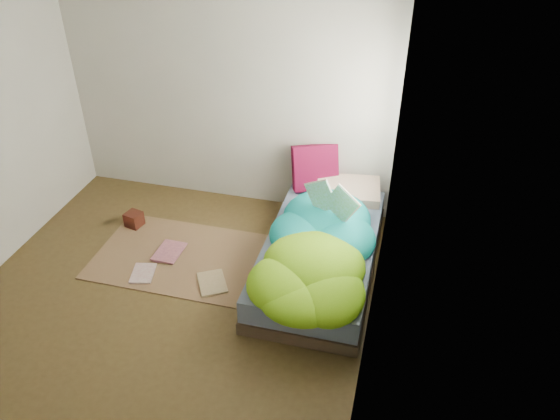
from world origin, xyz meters
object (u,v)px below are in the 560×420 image
object	(u,v)px
bed	(320,255)
pillow_magenta	(315,167)
open_book	(331,191)
wooden_box	(134,219)
floor_book_b	(158,250)
floor_book_a	(132,273)

from	to	relation	value
bed	pillow_magenta	size ratio (longest dim) A/B	4.28
open_book	wooden_box	xyz separation A→B (m)	(-2.08, 0.09, -0.73)
floor_book_b	open_book	bearing A→B (deg)	10.61
pillow_magenta	floor_book_b	xyz separation A→B (m)	(-1.35, -1.06, -0.55)
bed	wooden_box	world-z (taller)	bed
pillow_magenta	wooden_box	size ratio (longest dim) A/B	3.03
open_book	floor_book_b	distance (m)	1.85
wooden_box	floor_book_b	xyz separation A→B (m)	(0.42, -0.35, -0.06)
open_book	wooden_box	bearing A→B (deg)	-160.07
wooden_box	floor_book_a	world-z (taller)	wooden_box
wooden_box	floor_book_b	size ratio (longest dim) A/B	0.46
bed	open_book	world-z (taller)	open_book
pillow_magenta	floor_book_a	bearing A→B (deg)	-159.14
bed	open_book	xyz separation A→B (m)	(0.05, 0.11, 0.65)
bed	pillow_magenta	xyz separation A→B (m)	(-0.25, 0.91, 0.41)
bed	floor_book_a	distance (m)	1.77
open_book	bed	bearing A→B (deg)	-94.98
floor_book_a	floor_book_b	bearing A→B (deg)	64.88
open_book	pillow_magenta	bearing A→B (deg)	132.90
floor_book_a	floor_book_b	world-z (taller)	floor_book_b
open_book	floor_book_a	size ratio (longest dim) A/B	1.61
bed	floor_book_a	world-z (taller)	bed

